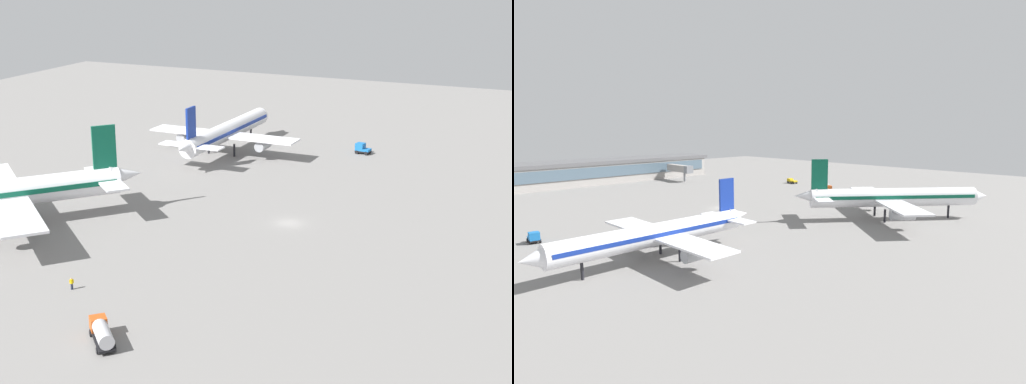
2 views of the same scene
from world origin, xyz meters
TOP-DOWN VIEW (x-y plane):
  - ground at (0.00, 0.00)m, footprint 288.00×288.00m
  - airplane_taxiing at (37.43, 29.77)m, footprint 42.71×34.13m
  - baggage_tug at (48.72, 1.97)m, footprint 2.59×3.43m
  - fuel_truck at (-46.78, 4.45)m, footprint 5.79×5.80m
  - ground_crew_worker at (-36.00, 16.76)m, footprint 0.54×0.54m

SIDE VIEW (x-z plane):
  - ground at x=0.00m, z-range 0.00..0.00m
  - ground_crew_worker at x=-36.00m, z-range 0.01..1.68m
  - baggage_tug at x=48.72m, z-range 0.01..2.31m
  - fuel_truck at x=-46.78m, z-range 0.14..2.64m
  - airplane_taxiing at x=37.43m, z-range -1.78..11.25m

